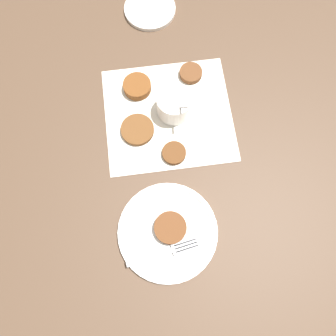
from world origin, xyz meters
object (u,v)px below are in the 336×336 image
Objects in this scene: sauce_bowl at (174,105)px; serving_plate at (168,232)px; fritter_on_plate at (170,228)px; fork at (172,250)px; extra_saucer at (150,9)px.

serving_plate is at bearing -105.30° from sauce_bowl.
fritter_on_plate reaches higher than fork.
fritter_on_plate is at bearing -104.26° from sauce_bowl.
fork reaches higher than serving_plate.
fritter_on_plate is 0.05m from fork.
sauce_bowl is 0.69× the size of fork.
fritter_on_plate is at bearing 38.26° from serving_plate.
sauce_bowl is 0.31m from serving_plate.
serving_plate reaches higher than extra_saucer.
fork is (-0.00, -0.04, 0.01)m from serving_plate.
serving_plate is 3.11× the size of fritter_on_plate.
extra_saucer is at bearing 89.73° from sauce_bowl.
serving_plate is at bearing 89.83° from fork.
fork is at bearing -98.77° from fritter_on_plate.
fork reaches higher than extra_saucer.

